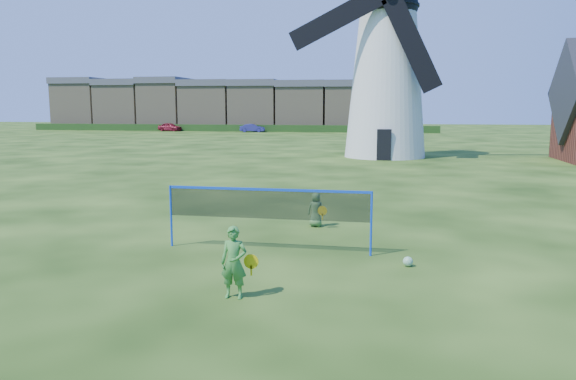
% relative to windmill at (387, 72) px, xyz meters
% --- Properties ---
extents(ground, '(220.00, 220.00, 0.00)m').
position_rel_windmill_xyz_m(ground, '(-2.09, -27.25, -5.97)').
color(ground, black).
rests_on(ground, ground).
extents(windmill, '(13.13, 5.67, 17.51)m').
position_rel_windmill_xyz_m(windmill, '(0.00, 0.00, 0.00)').
color(windmill, white).
rests_on(windmill, ground).
extents(badminton_net, '(5.05, 0.05, 1.55)m').
position_rel_windmill_xyz_m(badminton_net, '(-2.36, -26.89, -4.83)').
color(badminton_net, blue).
rests_on(badminton_net, ground).
extents(player_girl, '(0.67, 0.36, 1.35)m').
position_rel_windmill_xyz_m(player_girl, '(-2.21, -30.29, -5.29)').
color(player_girl, '#3E8937').
rests_on(player_girl, ground).
extents(player_boy, '(0.63, 0.42, 1.02)m').
position_rel_windmill_xyz_m(player_boy, '(-1.59, -23.93, -5.45)').
color(player_boy, '#50823F').
rests_on(player_boy, ground).
extents(play_ball, '(0.22, 0.22, 0.22)m').
position_rel_windmill_xyz_m(play_ball, '(0.98, -27.62, -5.86)').
color(play_ball, green).
rests_on(play_ball, ground).
extents(terraced_houses, '(52.72, 8.40, 8.30)m').
position_rel_windmill_xyz_m(terraced_houses, '(-28.38, 44.75, -1.99)').
color(terraced_houses, tan).
rests_on(terraced_houses, ground).
extents(hedge, '(62.00, 0.80, 1.00)m').
position_rel_windmill_xyz_m(hedge, '(-24.09, 38.75, -5.47)').
color(hedge, '#193814').
rests_on(hedge, ground).
extents(car_left, '(3.94, 2.31, 1.26)m').
position_rel_windmill_xyz_m(car_left, '(-32.33, 37.94, -5.34)').
color(car_left, maroon).
rests_on(car_left, ground).
extents(car_right, '(3.66, 1.62, 1.17)m').
position_rel_windmill_xyz_m(car_right, '(-19.42, 37.29, -5.38)').
color(car_right, navy).
rests_on(car_right, ground).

